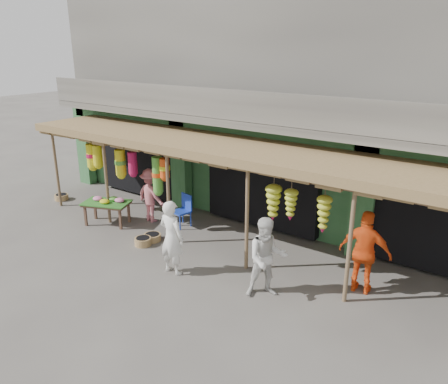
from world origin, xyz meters
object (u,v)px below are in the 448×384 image
Objects in this scene: person_vendor at (365,253)px; flower_table at (107,203)px; person_front at (172,238)px; person_right at (267,258)px; person_shopper at (151,195)px; blue_chair at (184,208)px.

flower_table is at bearing -0.19° from person_vendor.
person_front is 4.37m from person_vendor.
person_front reaches higher than flower_table.
person_shopper is (-5.03, 1.62, -0.06)m from person_right.
person_front is at bearing -38.94° from flower_table.
person_shopper is at bearing -7.59° from person_vendor.
person_front reaches higher than person_right.
person_vendor reaches higher than blue_chair.
blue_chair is 0.54× the size of person_front.
person_shopper is (0.92, 0.95, 0.17)m from flower_table.
person_vendor is at bearing -1.47° from person_right.
person_right reaches higher than blue_chair.
flower_table is 1.61× the size of blue_chair.
person_vendor reaches higher than person_shopper.
person_front is (3.62, -1.11, 0.25)m from flower_table.
person_front is at bearing 18.96° from person_vendor.
blue_chair is 2.89m from person_front.
person_shopper is at bearing -36.78° from person_front.
person_right is at bearing -12.94° from blue_chair.
blue_chair is at bearing 113.56° from person_right.
flower_table is 1.33m from person_shopper.
flower_table is 0.86× the size of person_front.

